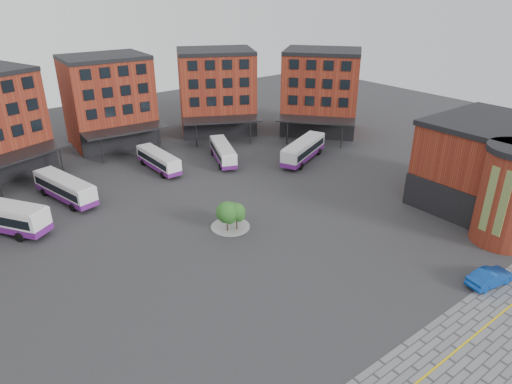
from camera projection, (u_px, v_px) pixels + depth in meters
ground at (287, 284)px, 41.71m from camera, size 160.00×160.00×0.00m
yellow_line at (437, 366)px, 32.76m from camera, size 26.00×0.15×0.02m
main_building at (82, 123)px, 63.50m from camera, size 94.14×42.48×14.60m
east_building at (491, 169)px, 53.25m from camera, size 17.40×15.40×10.60m
tree_island at (231, 214)px, 50.09m from camera, size 4.40×4.40×3.58m
bus_c at (65, 188)px, 57.19m from camera, size 4.84×11.08×3.04m
bus_d at (158, 160)px, 66.57m from camera, size 2.56×9.80×2.75m
bus_e at (223, 152)px, 69.66m from camera, size 5.90×10.06×2.80m
bus_f at (303, 150)px, 70.01m from camera, size 11.35×6.90×3.17m
blue_car at (490, 277)px, 41.36m from camera, size 5.03×2.50×1.58m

